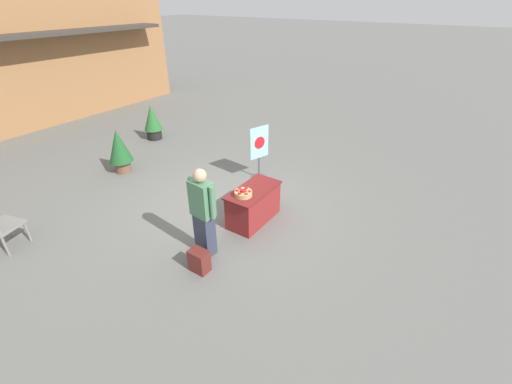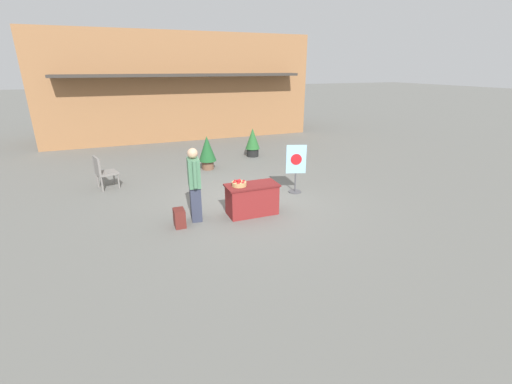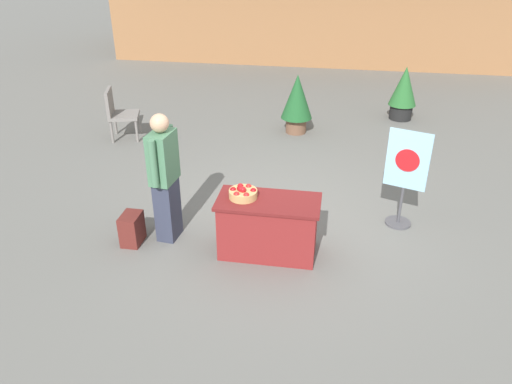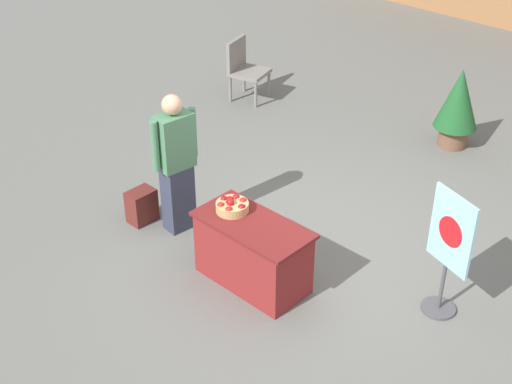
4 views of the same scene
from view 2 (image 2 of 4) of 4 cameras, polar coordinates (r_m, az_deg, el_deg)
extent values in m
plane|color=slate|center=(9.30, -2.12, -1.58)|extent=(120.00, 120.00, 0.00)
cube|color=#9E6B42|center=(19.18, -13.01, 16.81)|extent=(12.90, 4.20, 4.99)
cube|color=#38332D|center=(16.64, -11.68, 18.54)|extent=(10.97, 0.90, 0.12)
cube|color=maroon|center=(8.41, -0.67, -1.34)|extent=(1.20, 0.60, 0.72)
cube|color=maroon|center=(8.27, -0.68, 1.12)|extent=(1.28, 0.64, 0.04)
cylinder|color=tan|center=(8.17, -2.84, 1.36)|extent=(0.35, 0.35, 0.10)
sphere|color=#A30F14|center=(8.21, -2.06, 1.76)|extent=(0.08, 0.08, 0.08)
sphere|color=red|center=(8.28, -2.79, 1.90)|extent=(0.08, 0.08, 0.08)
sphere|color=red|center=(8.24, -3.46, 1.81)|extent=(0.08, 0.08, 0.08)
sphere|color=#A30F14|center=(8.12, -3.69, 1.52)|extent=(0.08, 0.08, 0.08)
sphere|color=red|center=(8.04, -2.99, 1.34)|extent=(0.08, 0.08, 0.08)
sphere|color=red|center=(8.08, -2.18, 1.45)|extent=(0.08, 0.08, 0.08)
sphere|color=#A30F14|center=(8.14, -3.10, 1.81)|extent=(0.08, 0.08, 0.08)
sphere|color=red|center=(8.12, -2.75, 1.78)|extent=(0.08, 0.08, 0.08)
sphere|color=red|center=(8.12, -2.92, 1.78)|extent=(0.08, 0.08, 0.08)
cube|color=#33384C|center=(8.17, -10.01, -1.88)|extent=(0.27, 0.36, 0.84)
cube|color=#4C7F5B|center=(7.92, -10.33, 3.18)|extent=(0.30, 0.44, 0.66)
sphere|color=tan|center=(7.80, -10.54, 6.36)|extent=(0.23, 0.23, 0.23)
cylinder|color=#4C7F5B|center=(8.16, -10.53, 3.86)|extent=(0.09, 0.09, 0.61)
cylinder|color=#4C7F5B|center=(7.66, -10.15, 2.82)|extent=(0.09, 0.09, 0.61)
cube|color=maroon|center=(7.98, -12.64, -4.25)|extent=(0.24, 0.34, 0.42)
cylinder|color=#4C4C51|center=(10.04, 6.49, 0.07)|extent=(0.36, 0.36, 0.03)
cylinder|color=#4C4C51|center=(9.95, 6.55, 1.64)|extent=(0.04, 0.04, 0.55)
cube|color=#99D1EA|center=(9.76, 6.71, 5.45)|extent=(0.55, 0.21, 0.82)
cylinder|color=red|center=(9.74, 6.73, 5.42)|extent=(0.30, 0.11, 0.32)
cylinder|color=gray|center=(11.47, -22.58, 2.25)|extent=(0.05, 0.05, 0.44)
cylinder|color=gray|center=(11.04, -21.91, 1.67)|extent=(0.05, 0.05, 0.44)
cylinder|color=gray|center=(11.38, -24.84, 1.77)|extent=(0.05, 0.05, 0.44)
cylinder|color=gray|center=(10.94, -24.25, 1.17)|extent=(0.05, 0.05, 0.44)
cube|color=gray|center=(11.13, -23.57, 2.94)|extent=(0.68, 0.68, 0.06)
cube|color=gray|center=(11.01, -24.99, 4.05)|extent=(0.21, 0.55, 0.49)
cylinder|color=black|center=(14.05, -0.56, 6.62)|extent=(0.48, 0.48, 0.32)
cone|color=#28662D|center=(13.93, -0.57, 8.90)|extent=(0.58, 0.58, 0.82)
cylinder|color=brown|center=(12.34, -8.02, 4.50)|extent=(0.41, 0.41, 0.31)
cone|color=#1E5628|center=(12.20, -8.16, 7.19)|extent=(0.62, 0.62, 0.88)
camera|label=1|loc=(4.55, -56.08, 22.03)|focal=24.00mm
camera|label=3|loc=(4.08, 41.10, 19.85)|focal=35.00mm
camera|label=4|loc=(7.74, 50.74, 24.78)|focal=50.00mm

